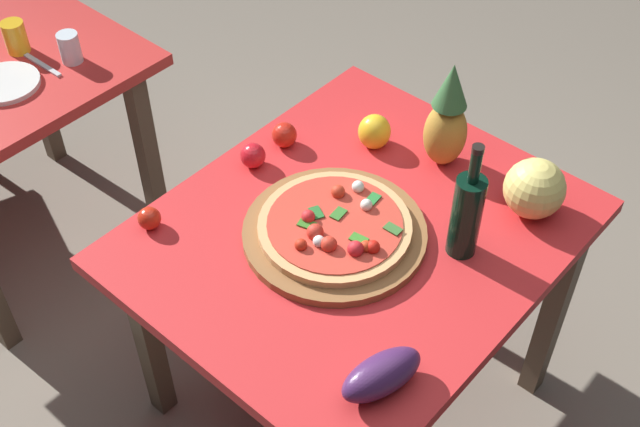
{
  "coord_description": "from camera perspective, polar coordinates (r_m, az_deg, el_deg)",
  "views": [
    {
      "loc": [
        -1.16,
        -0.9,
        2.31
      ],
      "look_at": [
        -0.06,
        0.08,
        0.83
      ],
      "focal_mm": 45.81,
      "sensor_mm": 36.0,
      "label": 1
    }
  ],
  "objects": [
    {
      "name": "drinking_glass_water",
      "position": [
        2.79,
        -17.08,
        11.01
      ],
      "size": [
        0.07,
        0.07,
        0.1
      ],
      "primitive_type": "cylinder",
      "color": "silver",
      "rests_on": "background_table"
    },
    {
      "name": "tomato_by_bottle",
      "position": [
        2.15,
        -11.84,
        -0.33
      ],
      "size": [
        0.06,
        0.06,
        0.06
      ],
      "primitive_type": "sphere",
      "color": "red",
      "rests_on": "display_table"
    },
    {
      "name": "knife_utensil",
      "position": [
        2.82,
        -18.82,
        9.79
      ],
      "size": [
        0.02,
        0.18,
        0.01
      ],
      "primitive_type": "cube",
      "rotation": [
        0.0,
        0.0,
        0.02
      ],
      "color": "silver",
      "rests_on": "background_table"
    },
    {
      "name": "dinner_plate",
      "position": [
        2.77,
        -21.17,
        8.47
      ],
      "size": [
        0.22,
        0.22,
        0.02
      ],
      "primitive_type": "cylinder",
      "color": "white",
      "rests_on": "background_table"
    },
    {
      "name": "pizza",
      "position": [
        2.07,
        1.06,
        -0.91
      ],
      "size": [
        0.39,
        0.39,
        0.06
      ],
      "color": "#E3A567",
      "rests_on": "pizza_board"
    },
    {
      "name": "eggplant",
      "position": [
        1.79,
        4.33,
        -11.15
      ],
      "size": [
        0.22,
        0.14,
        0.09
      ],
      "primitive_type": "ellipsoid",
      "rotation": [
        0.0,
        0.0,
        2.87
      ],
      "color": "#452354",
      "rests_on": "display_table"
    },
    {
      "name": "drinking_glass_juice",
      "position": [
        2.89,
        -20.51,
        11.47
      ],
      "size": [
        0.07,
        0.07,
        0.11
      ],
      "primitive_type": "cylinder",
      "color": "gold",
      "rests_on": "background_table"
    },
    {
      "name": "display_table",
      "position": [
        2.19,
        2.49,
        -2.86
      ],
      "size": [
        1.11,
        0.95,
        0.78
      ],
      "color": "brown",
      "rests_on": "ground_plane"
    },
    {
      "name": "melon",
      "position": [
        2.18,
        14.76,
        1.7
      ],
      "size": [
        0.16,
        0.16,
        0.16
      ],
      "primitive_type": "sphere",
      "color": "#E6D670",
      "rests_on": "display_table"
    },
    {
      "name": "bell_pepper",
      "position": [
        2.34,
        3.82,
        5.73
      ],
      "size": [
        0.09,
        0.09,
        0.1
      ],
      "primitive_type": "ellipsoid",
      "color": "yellow",
      "rests_on": "display_table"
    },
    {
      "name": "tomato_at_corner",
      "position": [
        2.34,
        -2.51,
        5.51
      ],
      "size": [
        0.07,
        0.07,
        0.07
      ],
      "primitive_type": "sphere",
      "color": "red",
      "rests_on": "display_table"
    },
    {
      "name": "ground_plane",
      "position": [
        2.74,
        2.04,
        -12.45
      ],
      "size": [
        10.0,
        10.0,
        0.0
      ],
      "primitive_type": "plane",
      "color": "gray"
    },
    {
      "name": "wine_bottle",
      "position": [
        2.01,
        10.2,
        -0.02
      ],
      "size": [
        0.08,
        0.08,
        0.34
      ],
      "color": "black",
      "rests_on": "display_table"
    },
    {
      "name": "pineapple_left",
      "position": [
        2.24,
        8.86,
        6.48
      ],
      "size": [
        0.12,
        0.12,
        0.33
      ],
      "color": "#BE8E35",
      "rests_on": "display_table"
    },
    {
      "name": "pizza_board",
      "position": [
        2.09,
        1.03,
        -1.37
      ],
      "size": [
        0.47,
        0.47,
        0.02
      ],
      "primitive_type": "cylinder",
      "color": "#905D33",
      "rests_on": "display_table"
    },
    {
      "name": "tomato_near_board",
      "position": [
        2.28,
        -4.63,
        4.11
      ],
      "size": [
        0.07,
        0.07,
        0.07
      ],
      "primitive_type": "sphere",
      "color": "red",
      "rests_on": "display_table"
    }
  ]
}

